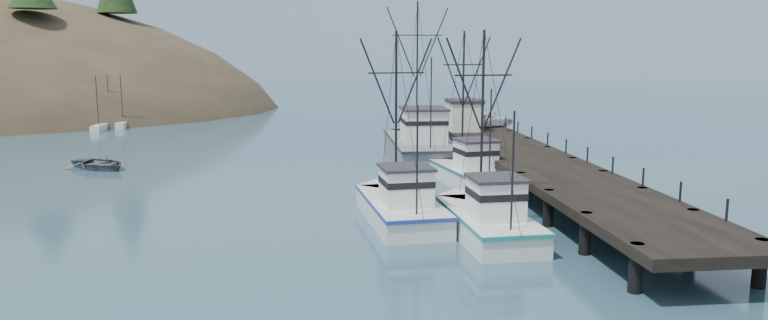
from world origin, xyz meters
TOP-DOWN VIEW (x-y plane):
  - ground at (0.00, 0.00)m, footprint 400.00×400.00m
  - pier at (14.00, 16.00)m, footprint 6.00×44.00m
  - distant_ridge at (10.00, 170.00)m, footprint 360.00×40.00m
  - distant_ridge_far at (-40.00, 185.00)m, footprint 180.00×25.00m
  - moored_sailboats at (-32.15, 56.53)m, footprint 22.97×17.80m
  - trawler_near at (7.66, 4.79)m, footprint 3.95×10.49m
  - trawler_mid at (3.66, 8.17)m, footprint 4.48×10.79m
  - trawler_far at (9.71, 17.93)m, footprint 4.87×10.64m
  - work_vessel at (7.94, 28.16)m, footprint 5.02×16.33m
  - pier_shed at (12.50, 31.35)m, footprint 3.00×3.20m
  - pickup_truck at (15.50, 34.00)m, footprint 5.35×4.07m
  - motorboat at (-17.74, 26.44)m, footprint 6.61×6.41m

SIDE VIEW (x-z plane):
  - ground at x=0.00m, z-range 0.00..0.00m
  - distant_ridge at x=10.00m, z-range -13.00..13.00m
  - distant_ridge_far at x=-40.00m, z-range -9.00..9.00m
  - motorboat at x=-17.74m, z-range -0.56..0.56m
  - moored_sailboats at x=-32.15m, z-range -2.84..3.51m
  - trawler_mid at x=3.66m, z-range -4.54..6.18m
  - trawler_near at x=7.66m, z-range -4.54..6.18m
  - trawler_far at x=9.71m, z-range -4.64..6.28m
  - work_vessel at x=7.94m, z-range -5.57..8.03m
  - pier at x=14.00m, z-range 0.69..2.69m
  - pickup_truck at x=15.50m, z-range 2.00..3.35m
  - pier_shed at x=12.50m, z-range 2.02..4.82m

